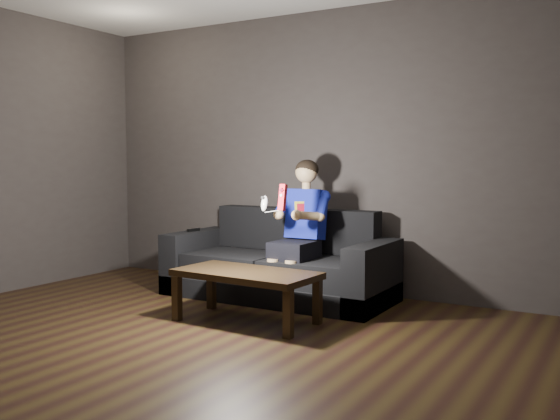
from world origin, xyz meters
The scene contains 8 objects.
floor centered at (0.00, 0.00, 0.00)m, with size 5.00×5.00×0.00m, color black.
back_wall centered at (0.00, 2.50, 1.35)m, with size 5.00×0.04×2.70m, color #373130.
sofa centered at (-0.10, 1.97, 0.26)m, with size 2.09×0.90×0.81m.
child centered at (0.14, 1.93, 0.73)m, with size 0.50×0.61×1.23m.
wii_remote_red centered at (0.23, 1.45, 0.96)m, with size 0.05×0.08×0.22m.
nunchuk_white centered at (0.05, 1.46, 0.91)m, with size 0.06×0.09×0.14m.
wii_remote_black centered at (-1.04, 1.90, 0.58)m, with size 0.06×0.15×0.03m.
coffee_table centered at (0.13, 1.07, 0.35)m, with size 1.14×0.61×0.41m.
Camera 1 is at (2.78, -2.95, 1.26)m, focal length 40.00 mm.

